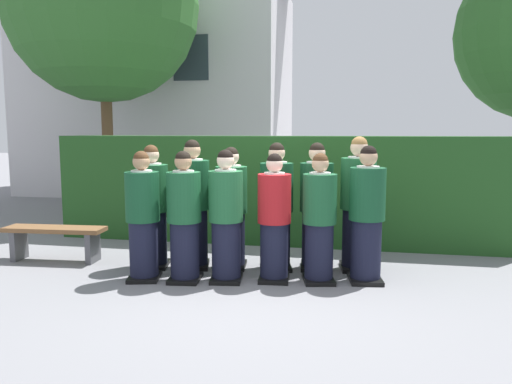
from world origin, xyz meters
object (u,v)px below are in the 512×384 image
(student_front_row_1, at_px, (184,220))
(student_rear_row_0, at_px, (152,209))
(student_front_row_5, at_px, (367,218))
(student_rear_row_1, at_px, (193,207))
(student_rear_row_3, at_px, (276,209))
(student_rear_row_4, at_px, (316,209))
(student_in_red_blazer, at_px, (274,221))
(wooden_bench, at_px, (55,236))
(student_rear_row_5, at_px, (358,207))
(student_rear_row_2, at_px, (231,211))
(student_front_row_2, at_px, (226,219))
(student_front_row_4, at_px, (319,221))
(student_front_row_0, at_px, (143,219))

(student_front_row_1, bearing_deg, student_rear_row_0, 140.64)
(student_front_row_5, distance_m, student_rear_row_1, 2.24)
(student_rear_row_3, distance_m, student_rear_row_4, 0.52)
(student_in_red_blazer, distance_m, student_front_row_5, 1.10)
(wooden_bench, bearing_deg, student_front_row_1, -13.79)
(student_rear_row_5, bearing_deg, student_rear_row_4, -173.08)
(student_rear_row_2, bearing_deg, student_rear_row_5, 8.23)
(student_front_row_2, xyz_separation_m, student_rear_row_4, (1.02, 0.75, 0.03))
(student_front_row_4, bearing_deg, student_front_row_2, -171.12)
(student_rear_row_0, bearing_deg, student_front_row_2, -20.14)
(student_rear_row_3, bearing_deg, student_rear_row_2, -173.73)
(student_front_row_2, height_order, student_rear_row_5, student_rear_row_5)
(student_in_red_blazer, bearing_deg, student_front_row_5, 9.01)
(student_front_row_4, bearing_deg, student_front_row_0, -171.41)
(student_rear_row_1, bearing_deg, student_rear_row_4, 8.98)
(student_rear_row_1, bearing_deg, student_front_row_2, -40.54)
(student_front_row_1, xyz_separation_m, student_rear_row_0, (-0.62, 0.51, 0.03))
(student_front_row_0, relative_size, student_front_row_4, 1.01)
(student_front_row_4, distance_m, student_rear_row_2, 1.25)
(student_in_red_blazer, bearing_deg, student_rear_row_4, 53.80)
(student_rear_row_0, height_order, student_rear_row_1, student_rear_row_1)
(student_front_row_4, distance_m, student_rear_row_3, 0.75)
(student_front_row_2, bearing_deg, student_rear_row_1, 139.46)
(student_rear_row_0, distance_m, student_rear_row_2, 1.05)
(wooden_bench, bearing_deg, student_rear_row_4, 5.38)
(student_front_row_4, distance_m, student_front_row_5, 0.57)
(student_in_red_blazer, relative_size, student_rear_row_1, 0.91)
(student_front_row_1, distance_m, student_in_red_blazer, 1.08)
(student_front_row_5, xyz_separation_m, student_rear_row_3, (-1.14, 0.34, 0.01))
(student_front_row_4, distance_m, student_rear_row_5, 0.79)
(student_rear_row_1, distance_m, student_rear_row_2, 0.51)
(student_front_row_0, height_order, student_rear_row_4, student_rear_row_4)
(student_front_row_5, distance_m, student_rear_row_5, 0.53)
(student_front_row_0, height_order, wooden_bench, student_front_row_0)
(student_front_row_2, bearing_deg, student_rear_row_2, 97.58)
(student_rear_row_1, bearing_deg, student_front_row_1, -81.72)
(student_front_row_5, height_order, student_rear_row_2, student_front_row_5)
(student_rear_row_0, bearing_deg, student_front_row_0, -78.56)
(student_front_row_2, height_order, student_rear_row_2, student_rear_row_2)
(student_front_row_0, xyz_separation_m, student_front_row_1, (0.51, 0.04, 0.00))
(student_front_row_2, height_order, student_rear_row_3, student_rear_row_3)
(student_front_row_2, relative_size, student_front_row_5, 0.97)
(student_front_row_0, height_order, student_front_row_5, student_front_row_5)
(student_rear_row_2, bearing_deg, student_rear_row_3, 6.27)
(student_front_row_0, distance_m, student_rear_row_0, 0.56)
(student_front_row_4, height_order, student_rear_row_0, student_rear_row_0)
(student_rear_row_3, xyz_separation_m, student_rear_row_5, (1.04, 0.17, 0.04))
(student_front_row_1, height_order, student_rear_row_2, student_rear_row_2)
(student_rear_row_4, relative_size, wooden_bench, 1.17)
(student_rear_row_2, height_order, student_rear_row_3, student_rear_row_3)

